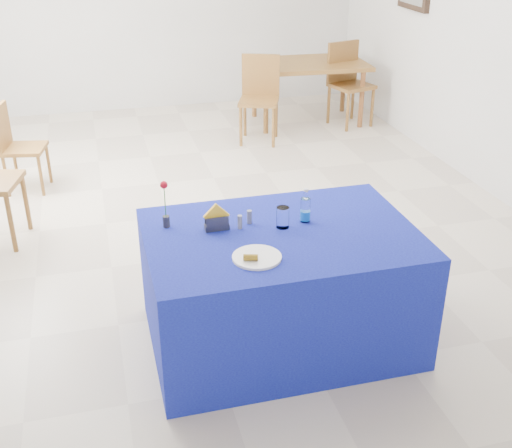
{
  "coord_description": "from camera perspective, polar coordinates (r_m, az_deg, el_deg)",
  "views": [
    {
      "loc": [
        -1.12,
        -5.16,
        2.49
      ],
      "look_at": [
        -0.32,
        -2.12,
        0.92
      ],
      "focal_mm": 45.0,
      "sensor_mm": 36.0,
      "label": 1
    }
  ],
  "objects": [
    {
      "name": "floor",
      "position": [
        5.84,
        -2.29,
        1.29
      ],
      "size": [
        7.0,
        7.0,
        0.0
      ],
      "primitive_type": "plane",
      "color": "beige",
      "rests_on": "ground"
    },
    {
      "name": "room_shell",
      "position": [
        5.34,
        -2.64,
        18.52
      ],
      "size": [
        7.0,
        7.0,
        7.0
      ],
      "color": "silver",
      "rests_on": "ground"
    },
    {
      "name": "plate",
      "position": [
        3.5,
        0.07,
        -2.98
      ],
      "size": [
        0.27,
        0.27,
        0.01
      ],
      "primitive_type": "cylinder",
      "color": "white",
      "rests_on": "blue_table"
    },
    {
      "name": "drinking_glass",
      "position": [
        3.81,
        2.39,
        0.59
      ],
      "size": [
        0.08,
        0.08,
        0.13
      ],
      "primitive_type": "cylinder",
      "color": "white",
      "rests_on": "blue_table"
    },
    {
      "name": "salt_shaker",
      "position": [
        3.8,
        -1.44,
        0.19
      ],
      "size": [
        0.03,
        0.03,
        0.08
      ],
      "primitive_type": "cylinder",
      "color": "slate",
      "rests_on": "blue_table"
    },
    {
      "name": "pepper_shaker",
      "position": [
        3.86,
        -0.59,
        0.63
      ],
      "size": [
        0.03,
        0.03,
        0.08
      ],
      "primitive_type": "cylinder",
      "color": "slate",
      "rests_on": "blue_table"
    },
    {
      "name": "blue_table",
      "position": [
        3.97,
        2.19,
        -5.63
      ],
      "size": [
        1.6,
        1.1,
        0.76
      ],
      "color": "#0F1089",
      "rests_on": "floor"
    },
    {
      "name": "water_bottle",
      "position": [
        3.89,
        4.4,
        1.2
      ],
      "size": [
        0.06,
        0.06,
        0.21
      ],
      "color": "white",
      "rests_on": "blue_table"
    },
    {
      "name": "napkin_holder",
      "position": [
        3.8,
        -3.52,
        0.18
      ],
      "size": [
        0.16,
        0.06,
        0.17
      ],
      "color": "#37383C",
      "rests_on": "blue_table"
    },
    {
      "name": "rose_vase",
      "position": [
        3.82,
        -8.07,
        1.63
      ],
      "size": [
        0.05,
        0.05,
        0.29
      ],
      "color": "#27262B",
      "rests_on": "blue_table"
    },
    {
      "name": "oak_table",
      "position": [
        8.15,
        4.6,
        13.62
      ],
      "size": [
        1.47,
        0.99,
        0.76
      ],
      "color": "brown",
      "rests_on": "floor"
    },
    {
      "name": "chair_bg_left",
      "position": [
        7.5,
        0.33,
        11.64
      ],
      "size": [
        0.56,
        0.56,
        0.97
      ],
      "rotation": [
        0.0,
        0.0,
        -0.37
      ],
      "color": "brown",
      "rests_on": "floor"
    },
    {
      "name": "chair_bg_right",
      "position": [
        8.18,
        8.13,
        12.76
      ],
      "size": [
        0.55,
        0.55,
        1.0
      ],
      "rotation": [
        0.0,
        0.0,
        0.28
      ],
      "color": "brown",
      "rests_on": "floor"
    },
    {
      "name": "chair_win_b",
      "position": [
        6.5,
        -20.65,
        6.84
      ],
      "size": [
        0.44,
        0.44,
        0.84
      ],
      "rotation": [
        0.0,
        0.0,
        1.37
      ],
      "color": "brown",
      "rests_on": "floor"
    },
    {
      "name": "banana_pieces",
      "position": [
        3.45,
        -0.46,
        -2.98
      ],
      "size": [
        0.09,
        0.06,
        0.03
      ],
      "color": "gold",
      "rests_on": "plate"
    }
  ]
}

